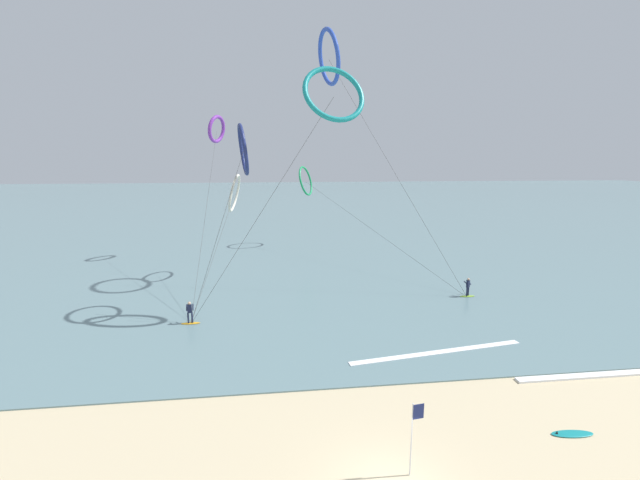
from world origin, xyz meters
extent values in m
cube|color=slate|center=(0.00, 106.98, 0.04)|extent=(400.00, 200.00, 0.08)
ellipsoid|color=#8CC62D|center=(12.93, 20.06, 0.11)|extent=(1.40, 0.40, 0.06)
cylinder|color=#191E38|center=(13.05, 20.14, 0.54)|extent=(0.12, 0.12, 0.80)
cylinder|color=#191E38|center=(12.82, 19.98, 0.54)|extent=(0.12, 0.12, 0.80)
cube|color=#191E38|center=(12.93, 20.06, 1.25)|extent=(0.38, 0.35, 0.62)
sphere|color=tan|center=(12.93, 20.06, 1.67)|extent=(0.22, 0.22, 0.22)
cylinder|color=#191E38|center=(13.11, 20.31, 1.30)|extent=(0.37, 0.45, 0.39)
cylinder|color=#191E38|center=(12.76, 20.05, 1.30)|extent=(0.37, 0.45, 0.39)
ellipsoid|color=orange|center=(-10.28, 16.72, 0.11)|extent=(1.40, 0.40, 0.06)
cylinder|color=#191E38|center=(-10.14, 16.74, 0.54)|extent=(0.12, 0.12, 0.80)
cylinder|color=#191E38|center=(-10.42, 16.70, 0.54)|extent=(0.12, 0.12, 0.80)
cube|color=#191E38|center=(-10.28, 16.72, 1.25)|extent=(0.35, 0.25, 0.62)
sphere|color=tan|center=(-10.28, 16.72, 1.67)|extent=(0.22, 0.22, 0.22)
cylinder|color=#191E38|center=(-10.06, 16.88, 1.30)|extent=(0.17, 0.51, 0.39)
cylinder|color=#191E38|center=(-10.49, 16.81, 1.30)|extent=(0.17, 0.51, 0.39)
torus|color=navy|center=(-6.15, 19.30, 12.73)|extent=(1.25, 3.95, 3.90)
cylinder|color=#3F3F3F|center=(-8.21, 18.01, 6.30)|extent=(4.16, 2.61, 12.60)
torus|color=#2647B7|center=(1.36, 26.68, 21.16)|extent=(2.20, 5.14, 4.97)
cylinder|color=#3F3F3F|center=(7.15, 23.37, 10.49)|extent=(11.60, 6.65, 20.98)
torus|color=#199351|center=(0.61, 44.09, 9.09)|extent=(2.90, 4.31, 4.11)
cylinder|color=#3F3F3F|center=(6.77, 32.08, 4.48)|extent=(12.35, 24.05, 8.98)
torus|color=silver|center=(-7.87, 29.57, 8.65)|extent=(1.52, 4.04, 3.89)
cylinder|color=#3F3F3F|center=(-9.07, 23.15, 4.27)|extent=(2.44, 12.87, 8.55)
torus|color=purple|center=(-10.45, 38.49, 15.55)|extent=(2.35, 3.41, 3.31)
cylinder|color=#3F3F3F|center=(-10.37, 27.61, 7.67)|extent=(0.20, 21.78, 15.36)
torus|color=teal|center=(0.48, 17.54, 16.59)|extent=(5.11, 3.54, 4.25)
cylinder|color=#3F3F3F|center=(-4.90, 17.13, 8.20)|extent=(10.77, 0.85, 16.41)
ellipsoid|color=teal|center=(8.96, 2.19, 0.04)|extent=(1.94, 0.68, 0.08)
cone|color=black|center=(8.27, 2.25, 0.14)|extent=(0.11, 0.11, 0.12)
cylinder|color=silver|center=(1.00, 0.76, 1.54)|extent=(0.06, 0.06, 3.08)
cube|color=navy|center=(1.22, 0.76, 2.73)|extent=(0.44, 0.09, 0.60)
cube|color=white|center=(14.56, 6.57, 0.06)|extent=(10.90, 0.54, 0.12)
cube|color=white|center=(6.09, 10.18, 0.06)|extent=(11.73, 2.15, 0.12)
camera|label=1|loc=(-4.04, -12.28, 12.00)|focal=22.67mm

